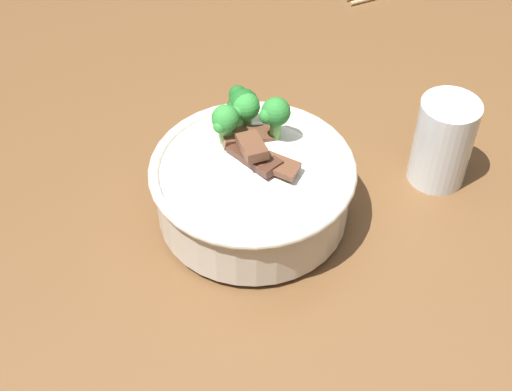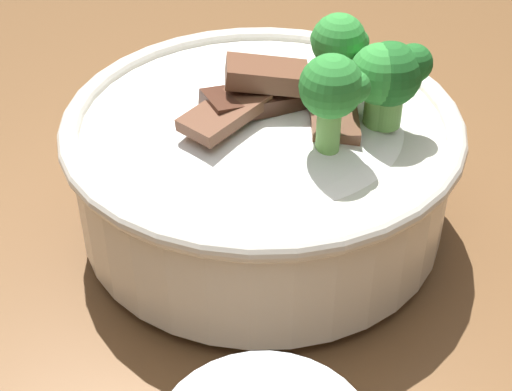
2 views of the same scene
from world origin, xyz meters
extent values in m
cube|color=brown|center=(0.00, 0.00, 0.78)|extent=(1.55, 1.06, 0.06)
cube|color=brown|center=(0.69, -0.44, 0.38)|extent=(0.09, 0.09, 0.75)
cube|color=brown|center=(0.69, 0.44, 0.38)|extent=(0.09, 0.09, 0.75)
cylinder|color=silver|center=(0.08, 0.10, 0.82)|extent=(0.09, 0.09, 0.01)
cylinder|color=silver|center=(0.08, 0.10, 0.85)|extent=(0.21, 0.21, 0.07)
torus|color=silver|center=(0.08, 0.10, 0.89)|extent=(0.23, 0.23, 0.01)
ellipsoid|color=white|center=(0.08, 0.10, 0.88)|extent=(0.18, 0.18, 0.04)
cube|color=brown|center=(0.08, 0.10, 0.92)|extent=(0.05, 0.03, 0.02)
cube|color=#4C2B1E|center=(0.08, 0.10, 0.90)|extent=(0.07, 0.05, 0.02)
cube|color=brown|center=(0.12, 0.10, 0.90)|extent=(0.03, 0.06, 0.02)
cube|color=brown|center=(0.06, 0.08, 0.91)|extent=(0.05, 0.05, 0.01)
cylinder|color=#6BA84C|center=(0.14, 0.09, 0.90)|extent=(0.01, 0.01, 0.02)
sphere|color=green|center=(0.14, 0.09, 0.92)|extent=(0.03, 0.03, 0.03)
sphere|color=green|center=(0.15, 0.09, 0.92)|extent=(0.01, 0.01, 0.01)
sphere|color=green|center=(0.13, 0.10, 0.92)|extent=(0.02, 0.02, 0.02)
cylinder|color=#6BA84C|center=(0.11, 0.07, 0.91)|extent=(0.01, 0.01, 0.03)
sphere|color=#2D8433|center=(0.11, 0.07, 0.93)|extent=(0.03, 0.03, 0.03)
sphere|color=#2D8433|center=(0.12, 0.07, 0.93)|extent=(0.02, 0.02, 0.02)
sphere|color=#2D8433|center=(0.11, 0.08, 0.93)|extent=(0.02, 0.02, 0.02)
cylinder|color=#6BA84C|center=(0.12, 0.12, 0.91)|extent=(0.02, 0.02, 0.03)
sphere|color=green|center=(0.12, 0.12, 0.93)|extent=(0.03, 0.03, 0.03)
sphere|color=green|center=(0.13, 0.12, 0.93)|extent=(0.01, 0.01, 0.01)
sphere|color=green|center=(0.11, 0.13, 0.93)|extent=(0.01, 0.01, 0.01)
cylinder|color=#6BA84C|center=(0.14, 0.09, 0.90)|extent=(0.02, 0.02, 0.02)
sphere|color=#1E6023|center=(0.14, 0.09, 0.92)|extent=(0.03, 0.03, 0.03)
sphere|color=#1E6023|center=(0.16, 0.10, 0.93)|extent=(0.02, 0.02, 0.02)
sphere|color=#1E6023|center=(0.14, 0.10, 0.92)|extent=(0.02, 0.02, 0.02)
cylinder|color=white|center=(0.09, -0.13, 0.81)|extent=(0.07, 0.07, 0.00)
cylinder|color=white|center=(0.09, -0.13, 0.87)|extent=(0.07, 0.07, 0.11)
cylinder|color=silver|center=(0.09, -0.13, 0.84)|extent=(0.06, 0.06, 0.04)
camera|label=1|loc=(-0.47, 0.23, 1.43)|focal=51.04mm
camera|label=2|loc=(0.10, -0.27, 1.13)|focal=55.31mm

